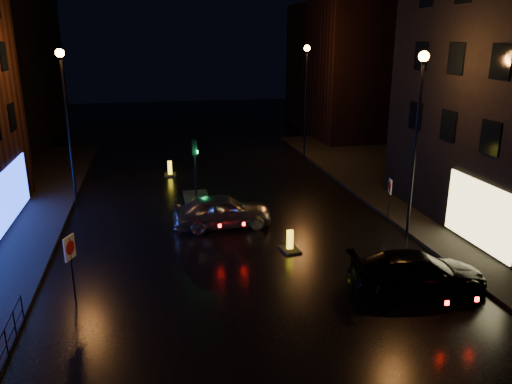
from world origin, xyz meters
TOP-DOWN VIEW (x-y plane):
  - ground at (0.00, 0.00)m, footprint 120.00×120.00m
  - pavement_right at (14.00, 8.00)m, footprint 12.00×44.00m
  - building_far_left at (-16.00, 35.00)m, footprint 8.00×16.00m
  - building_far_right at (15.00, 32.00)m, footprint 8.00×14.00m
  - street_lamp_lfar at (-7.80, 14.00)m, footprint 0.44×0.44m
  - street_lamp_rnear at (7.80, 6.00)m, footprint 0.44×0.44m
  - street_lamp_rfar at (7.80, 22.00)m, footprint 0.44×0.44m
  - traffic_signal at (-1.20, 14.00)m, footprint 1.40×2.40m
  - silver_hatchback at (-0.38, 9.17)m, footprint 4.80×1.98m
  - dark_sedan at (5.64, 1.26)m, footprint 5.20×2.62m
  - bollard_near at (2.07, 5.71)m, footprint 0.86×1.16m
  - bollard_far at (-2.44, 19.28)m, footprint 0.84×1.19m
  - road_sign_left at (-6.50, 2.92)m, footprint 0.30×0.58m
  - road_sign_right at (7.90, 8.16)m, footprint 0.17×0.53m

SIDE VIEW (x-z plane):
  - ground at x=0.00m, z-range 0.00..0.00m
  - pavement_right at x=14.00m, z-range 0.00..0.15m
  - bollard_near at x=2.07m, z-range -0.26..0.67m
  - bollard_far at x=-2.44m, z-range -0.28..0.71m
  - traffic_signal at x=-1.20m, z-range -1.22..2.23m
  - dark_sedan at x=5.64m, z-range 0.00..1.45m
  - silver_hatchback at x=-0.38m, z-range 0.00..1.63m
  - road_sign_right at x=7.90m, z-range 0.55..2.75m
  - road_sign_left at x=-6.50m, z-range 0.63..3.15m
  - street_lamp_lfar at x=-7.80m, z-range 1.38..9.75m
  - street_lamp_rnear at x=7.80m, z-range 1.38..9.75m
  - street_lamp_rfar at x=7.80m, z-range 1.38..9.75m
  - building_far_right at x=15.00m, z-range 0.00..12.00m
  - building_far_left at x=-16.00m, z-range 0.00..14.00m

